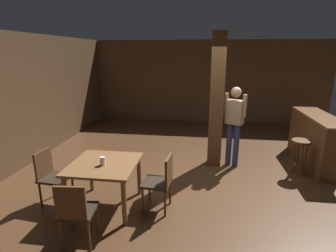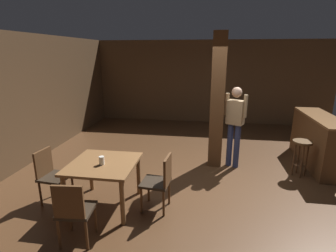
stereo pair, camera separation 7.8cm
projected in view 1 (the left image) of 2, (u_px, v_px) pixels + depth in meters
ground_plane at (209, 179)px, 5.14m from camera, size 10.80×10.80×0.00m
wall_back at (209, 82)px, 9.05m from camera, size 8.00×0.10×2.80m
wall_left at (12, 103)px, 5.29m from camera, size 0.10×9.00×2.80m
pillar at (217, 102)px, 5.44m from camera, size 0.28×0.28×2.80m
dining_table at (104, 170)px, 4.08m from camera, size 1.01×1.01×0.74m
chair_east at (161, 180)px, 4.02m from camera, size 0.46×0.46×0.89m
chair_south at (76, 210)px, 3.24m from camera, size 0.46×0.46×0.89m
chair_west at (51, 174)px, 4.20m from camera, size 0.46×0.46×0.89m
napkin_cup at (103, 161)px, 3.96m from camera, size 0.08×0.08×0.13m
standing_person at (234, 121)px, 5.47m from camera, size 0.46×0.33×1.72m
bar_counter at (313, 139)px, 5.74m from camera, size 0.56×1.97×1.08m
bar_stool_near at (300, 149)px, 5.18m from camera, size 0.36×0.36×0.73m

